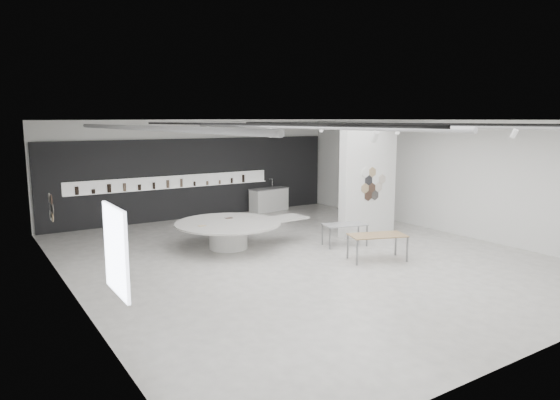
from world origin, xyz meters
TOP-DOWN VIEW (x-y plane):
  - room at (-0.09, -0.00)m, footprint 12.02×14.02m
  - back_wall_display at (-0.08, 6.93)m, footprint 11.80×0.27m
  - partition_column at (3.50, 1.00)m, footprint 2.20×0.38m
  - display_island at (-1.21, 1.84)m, footprint 4.22×3.41m
  - sample_table_wood at (1.54, -1.52)m, footprint 1.69×1.23m
  - sample_table_stone at (1.86, 0.22)m, footprint 1.42×0.97m
  - kitchen_counter at (3.06, 6.54)m, footprint 1.78×0.89m

SIDE VIEW (x-z plane):
  - kitchen_counter at x=3.06m, z-range -0.19..1.16m
  - display_island at x=-1.21m, z-range 0.12..0.93m
  - sample_table_stone at x=1.86m, z-range 0.28..0.94m
  - sample_table_wood at x=1.54m, z-range 0.30..1.02m
  - back_wall_display at x=-0.08m, z-range -0.01..3.09m
  - partition_column at x=3.50m, z-range 0.00..3.60m
  - room at x=-0.09m, z-range 0.16..3.98m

